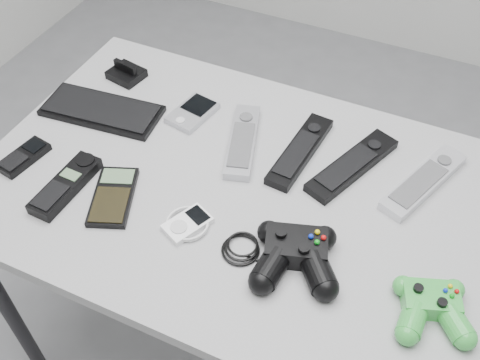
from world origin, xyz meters
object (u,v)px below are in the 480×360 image
at_px(remote_silver_a, 242,141).
at_px(remote_silver_b, 424,181).
at_px(desk, 243,207).
at_px(controller_black, 296,253).
at_px(cordless_handset, 66,185).
at_px(remote_black_a, 300,150).
at_px(controller_green, 432,306).
at_px(pda, 192,112).
at_px(mp3_player, 187,223).
at_px(mobile_phone, 23,157).
at_px(calculator, 113,196).
at_px(remote_black_b, 352,165).
at_px(pda_keyboard, 102,110).

distance_m(remote_silver_a, remote_silver_b, 0.40).
distance_m(desk, controller_black, 0.23).
bearing_deg(cordless_handset, remote_black_a, 39.01).
bearing_deg(remote_silver_b, controller_green, -54.49).
relative_size(pda, mp3_player, 1.29).
distance_m(pda, controller_black, 0.47).
bearing_deg(mobile_phone, calculator, 6.27).
height_order(remote_silver_b, calculator, remote_silver_b).
bearing_deg(remote_black_a, controller_black, -66.49).
xyz_separation_m(remote_silver_a, remote_silver_b, (0.39, 0.05, -0.00)).
xyz_separation_m(pda, controller_green, (0.62, -0.29, 0.01)).
relative_size(controller_black, controller_green, 1.92).
bearing_deg(remote_black_b, desk, -120.37).
bearing_deg(desk, pda, 142.22).
bearing_deg(controller_black, calculator, 163.65).
xyz_separation_m(pda, remote_silver_b, (0.54, 0.01, 0.00)).
bearing_deg(desk, mp3_player, -112.42).
distance_m(pda, calculator, 0.30).
xyz_separation_m(mp3_player, controller_black, (0.22, 0.01, 0.02)).
height_order(remote_silver_a, cordless_handset, cordless_handset).
distance_m(remote_black_a, remote_silver_b, 0.27).
bearing_deg(mobile_phone, controller_green, 9.19).
relative_size(remote_silver_a, remote_silver_b, 0.93).
bearing_deg(controller_green, remote_silver_a, 132.28).
height_order(remote_silver_a, remote_black_a, same).
relative_size(remote_black_a, mobile_phone, 2.08).
bearing_deg(pda, desk, -27.14).
bearing_deg(controller_black, mp3_player, 164.49).
relative_size(remote_silver_a, cordless_handset, 1.28).
distance_m(pda_keyboard, calculator, 0.28).
xyz_separation_m(pda_keyboard, cordless_handset, (0.07, -0.23, 0.01)).
height_order(remote_black_a, remote_black_b, same).
distance_m(remote_black_a, controller_black, 0.29).
bearing_deg(calculator, remote_black_b, 13.01).
distance_m(controller_black, controller_green, 0.25).
distance_m(remote_black_a, mobile_phone, 0.60).
bearing_deg(pda, remote_black_a, 7.27).
xyz_separation_m(remote_black_a, mobile_phone, (-0.54, -0.27, -0.00)).
bearing_deg(controller_black, desk, 123.79).
height_order(remote_black_a, mp3_player, remote_black_a).
height_order(desk, controller_green, controller_green).
distance_m(pda_keyboard, remote_silver_a, 0.35).
distance_m(calculator, mp3_player, 0.17).
xyz_separation_m(remote_black_a, mp3_player, (-0.13, -0.28, -0.00)).
bearing_deg(remote_black_a, controller_green, -33.74).
height_order(pda, remote_silver_a, remote_silver_a).
relative_size(remote_silver_b, mp3_player, 2.65).
bearing_deg(mp3_player, desk, 92.31).
height_order(remote_silver_a, calculator, remote_silver_a).
bearing_deg(remote_silver_a, controller_black, -65.93).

